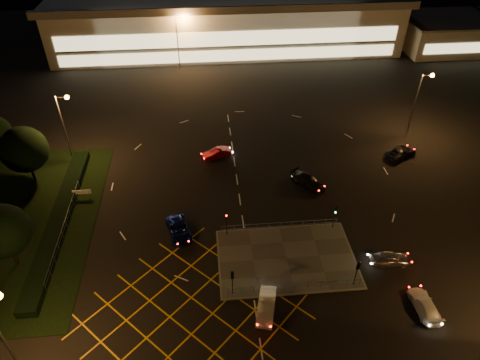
{
  "coord_description": "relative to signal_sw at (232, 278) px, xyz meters",
  "views": [
    {
      "loc": [
        -5.68,
        -31.77,
        34.23
      ],
      "look_at": [
        -1.85,
        9.3,
        2.0
      ],
      "focal_mm": 32.0,
      "sensor_mm": 36.0,
      "label": 1
    }
  ],
  "objects": [
    {
      "name": "ground",
      "position": [
        4.0,
        5.99,
        -2.37
      ],
      "size": [
        180.0,
        180.0,
        0.0
      ],
      "primitive_type": "plane",
      "color": "black",
      "rests_on": "ground"
    },
    {
      "name": "pedestrian_island",
      "position": [
        6.0,
        3.99,
        -2.31
      ],
      "size": [
        14.0,
        9.0,
        0.12
      ],
      "primitive_type": "cube",
      "color": "#4C4944",
      "rests_on": "ground"
    },
    {
      "name": "grass_verge",
      "position": [
        -24.0,
        11.99,
        -2.33
      ],
      "size": [
        18.0,
        30.0,
        0.08
      ],
      "primitive_type": "cube",
      "color": "black",
      "rests_on": "ground"
    },
    {
      "name": "hedge",
      "position": [
        -19.0,
        11.99,
        -1.87
      ],
      "size": [
        2.0,
        26.0,
        1.0
      ],
      "primitive_type": "cube",
      "color": "black",
      "rests_on": "ground"
    },
    {
      "name": "supermarket",
      "position": [
        4.0,
        67.95,
        2.95
      ],
      "size": [
        72.0,
        26.5,
        10.5
      ],
      "color": "beige",
      "rests_on": "ground"
    },
    {
      "name": "retail_unit_a",
      "position": [
        50.0,
        59.97,
        0.85
      ],
      "size": [
        18.8,
        14.8,
        6.35
      ],
      "color": "beige",
      "rests_on": "ground"
    },
    {
      "name": "streetlight_sw",
      "position": [
        -17.56,
        -6.01,
        4.2
      ],
      "size": [
        1.78,
        0.56,
        10.03
      ],
      "color": "slate",
      "rests_on": "ground"
    },
    {
      "name": "streetlight_nw",
      "position": [
        -19.56,
        23.99,
        4.2
      ],
      "size": [
        1.78,
        0.56,
        10.03
      ],
      "color": "slate",
      "rests_on": "ground"
    },
    {
      "name": "streetlight_ne",
      "position": [
        28.44,
        25.99,
        4.2
      ],
      "size": [
        1.78,
        0.56,
        10.03
      ],
      "color": "slate",
      "rests_on": "ground"
    },
    {
      "name": "streetlight_far_left",
      "position": [
        -5.56,
        53.99,
        4.2
      ],
      "size": [
        1.78,
        0.56,
        10.03
      ],
      "color": "slate",
      "rests_on": "ground"
    },
    {
      "name": "streetlight_far_right",
      "position": [
        34.44,
        55.99,
        4.2
      ],
      "size": [
        1.78,
        0.56,
        10.03
      ],
      "color": "slate",
      "rests_on": "ground"
    },
    {
      "name": "signal_sw",
      "position": [
        0.0,
        0.0,
        0.0
      ],
      "size": [
        0.28,
        0.3,
        3.15
      ],
      "rotation": [
        0.0,
        0.0,
        3.14
      ],
      "color": "black",
      "rests_on": "pedestrian_island"
    },
    {
      "name": "signal_se",
      "position": [
        12.0,
        0.0,
        0.0
      ],
      "size": [
        0.28,
        0.3,
        3.15
      ],
      "rotation": [
        0.0,
        0.0,
        3.14
      ],
      "color": "black",
      "rests_on": "pedestrian_island"
    },
    {
      "name": "signal_nw",
      "position": [
        0.0,
        7.99,
        0.0
      ],
      "size": [
        0.28,
        0.3,
        3.15
      ],
      "color": "black",
      "rests_on": "pedestrian_island"
    },
    {
      "name": "signal_ne",
      "position": [
        12.0,
        7.99,
        0.0
      ],
      "size": [
        0.28,
        0.3,
        3.15
      ],
      "color": "black",
      "rests_on": "pedestrian_island"
    },
    {
      "name": "tree_c",
      "position": [
        -24.0,
        19.99,
        2.59
      ],
      "size": [
        5.76,
        5.76,
        7.84
      ],
      "color": "black",
      "rests_on": "ground"
    },
    {
      "name": "tree_e",
      "position": [
        -22.0,
        5.99,
        2.28
      ],
      "size": [
        5.4,
        5.4,
        7.35
      ],
      "color": "black",
      "rests_on": "ground"
    },
    {
      "name": "car_queue_white",
      "position": [
        2.98,
        -2.14,
        -1.65
      ],
      "size": [
        2.52,
        4.56,
        1.42
      ],
      "primitive_type": "imported",
      "rotation": [
        0.0,
        0.0,
        6.04
      ],
      "color": "silver",
      "rests_on": "ground"
    },
    {
      "name": "car_left_blue",
      "position": [
        -5.29,
        8.68,
        -1.7
      ],
      "size": [
        3.32,
        5.23,
        1.34
      ],
      "primitive_type": "imported",
      "rotation": [
        0.0,
        0.0,
        0.24
      ],
      "color": "#0E1956",
      "rests_on": "ground"
    },
    {
      "name": "car_far_dkgrey",
      "position": [
        10.92,
        15.91,
        -1.66
      ],
      "size": [
        4.65,
        4.95,
        1.4
      ],
      "primitive_type": "imported",
      "rotation": [
        0.0,
        0.0,
        0.71
      ],
      "color": "black",
      "rests_on": "ground"
    },
    {
      "name": "car_right_silver",
      "position": [
        16.51,
        2.45,
        -1.7
      ],
      "size": [
        4.01,
        1.8,
        1.34
      ],
      "primitive_type": "imported",
      "rotation": [
        0.0,
        0.0,
        1.51
      ],
      "color": "silver",
      "rests_on": "ground"
    },
    {
      "name": "car_circ_red",
      "position": [
        -0.3,
        23.34,
        -1.71
      ],
      "size": [
        4.22,
        2.5,
        1.31
      ],
      "primitive_type": "imported",
      "rotation": [
        0.0,
        0.0,
        5.01
      ],
      "color": "maroon",
      "rests_on": "ground"
    },
    {
      "name": "car_east_grey",
      "position": [
        25.26,
        21.23,
        -1.72
      ],
      "size": [
        5.15,
        4.14,
        1.3
      ],
      "primitive_type": "imported",
      "rotation": [
        0.0,
        0.0,
        2.07
      ],
      "color": "black",
      "rests_on": "ground"
    },
    {
      "name": "car_approach_white",
      "position": [
        17.67,
        -3.38,
        -1.73
      ],
      "size": [
        1.91,
        4.43,
        1.27
      ],
      "primitive_type": "imported",
      "rotation": [
        0.0,
        0.0,
        3.17
      ],
      "color": "silver",
      "rests_on": "ground"
    }
  ]
}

